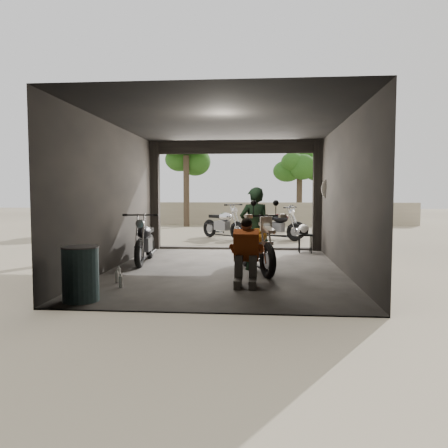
% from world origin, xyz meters
% --- Properties ---
extents(ground, '(80.00, 80.00, 0.00)m').
position_xyz_m(ground, '(0.00, 0.00, 0.00)').
color(ground, '#7A6D56').
rests_on(ground, ground).
extents(garage, '(7.00, 7.13, 3.20)m').
position_xyz_m(garage, '(0.00, 0.55, 1.28)').
color(garage, '#2D2B28').
rests_on(garage, ground).
extents(boundary_wall, '(18.00, 0.30, 1.20)m').
position_xyz_m(boundary_wall, '(0.00, 14.00, 0.60)').
color(boundary_wall, gray).
rests_on(boundary_wall, ground).
extents(tree_left, '(2.20, 2.20, 5.60)m').
position_xyz_m(tree_left, '(-3.00, 12.50, 3.99)').
color(tree_left, '#382B1E').
rests_on(tree_left, ground).
extents(tree_right, '(2.20, 2.20, 5.00)m').
position_xyz_m(tree_right, '(2.80, 14.00, 3.56)').
color(tree_right, '#382B1E').
rests_on(tree_right, ground).
extents(main_bike, '(1.36, 2.06, 1.28)m').
position_xyz_m(main_bike, '(0.66, -0.23, 0.64)').
color(main_bike, beige).
rests_on(main_bike, ground).
extents(left_bike, '(0.89, 1.85, 1.21)m').
position_xyz_m(left_bike, '(-2.00, 0.75, 0.61)').
color(left_bike, black).
rests_on(left_bike, ground).
extents(outside_bike_a, '(1.94, 1.89, 1.30)m').
position_xyz_m(outside_bike_a, '(-0.63, 6.56, 0.65)').
color(outside_bike_a, black).
rests_on(outside_bike_a, ground).
extents(outside_bike_b, '(1.95, 1.06, 1.25)m').
position_xyz_m(outside_bike_b, '(1.35, 6.63, 0.63)').
color(outside_bike_b, '#3D100E').
rests_on(outside_bike_b, ground).
extents(outside_bike_c, '(1.89, 1.64, 1.21)m').
position_xyz_m(outside_bike_c, '(1.37, 6.40, 0.61)').
color(outside_bike_c, black).
rests_on(outside_bike_c, ground).
extents(rider, '(0.75, 0.60, 1.81)m').
position_xyz_m(rider, '(0.62, 0.02, 0.90)').
color(rider, black).
rests_on(rider, ground).
extents(mechanic, '(0.62, 0.83, 1.19)m').
position_xyz_m(mechanic, '(0.49, -1.65, 0.59)').
color(mechanic, '#AF4717').
rests_on(mechanic, ground).
extents(stool, '(0.39, 0.39, 0.54)m').
position_xyz_m(stool, '(2.00, 2.86, 0.46)').
color(stool, black).
rests_on(stool, ground).
extents(helmet, '(0.38, 0.39, 0.28)m').
position_xyz_m(helmet, '(1.95, 2.83, 0.68)').
color(helmet, silver).
rests_on(helmet, stool).
extents(oil_drum, '(0.68, 0.68, 0.86)m').
position_xyz_m(oil_drum, '(-2.00, -3.00, 0.43)').
color(oil_drum, '#3B5E63').
rests_on(oil_drum, ground).
extents(sign_post, '(0.72, 0.08, 2.16)m').
position_xyz_m(sign_post, '(2.73, 2.53, 1.44)').
color(sign_post, black).
rests_on(sign_post, ground).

